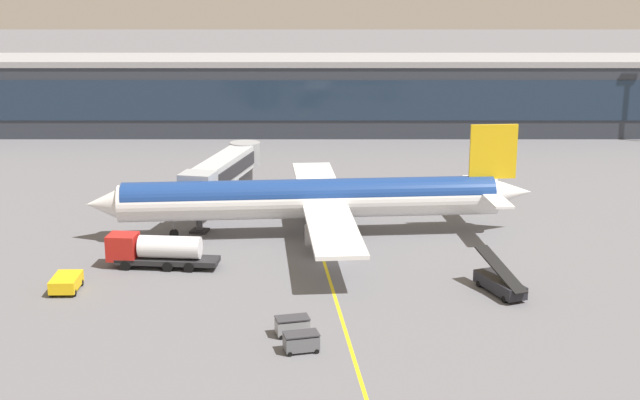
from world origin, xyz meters
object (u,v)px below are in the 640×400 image
baggage_cart_1 (292,326)px  baggage_cart_0 (301,342)px  belt_loader (499,283)px  pushback_tug (65,282)px  main_airliner (312,198)px  fuel_tanker (155,250)px

baggage_cart_1 → baggage_cart_0: bearing=-76.1°
belt_loader → pushback_tug: belt_loader is taller
main_airliner → fuel_tanker: size_ratio=4.42×
pushback_tug → baggage_cart_1: size_ratio=1.31×
main_airliner → belt_loader: size_ratio=7.03×
belt_loader → baggage_cart_0: (-17.56, -12.34, -0.21)m
main_airliner → pushback_tug: 28.34m
fuel_tanker → belt_loader: bearing=-12.6°
fuel_tanker → baggage_cart_0: (14.60, -19.51, -0.96)m
fuel_tanker → belt_loader: belt_loader is taller
main_airliner → baggage_cart_0: (-0.63, -30.22, -3.36)m
belt_loader → pushback_tug: (-39.08, 0.51, -0.14)m
main_airliner → baggage_cart_1: (-1.40, -27.12, -3.36)m
baggage_cart_0 → baggage_cart_1: size_ratio=1.00×
main_airliner → fuel_tanker: (-15.23, -10.71, -2.40)m
fuel_tanker → pushback_tug: bearing=-136.1°
fuel_tanker → pushback_tug: fuel_tanker is taller
main_airliner → belt_loader: main_airliner is taller
belt_loader → baggage_cart_1: bearing=-153.3°
main_airliner → belt_loader: (16.93, -17.88, -3.15)m
baggage_cart_0 → baggage_cart_1: same height
belt_loader → baggage_cart_1: size_ratio=2.35×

